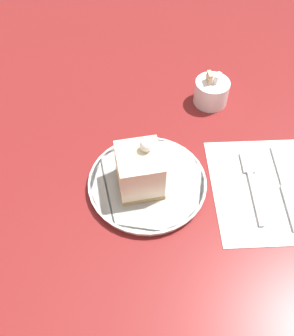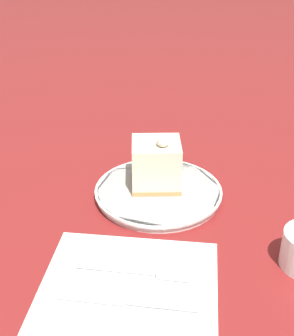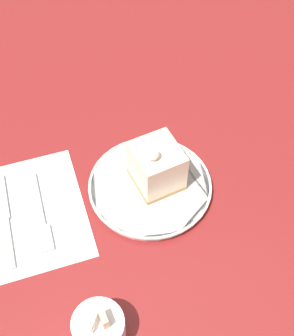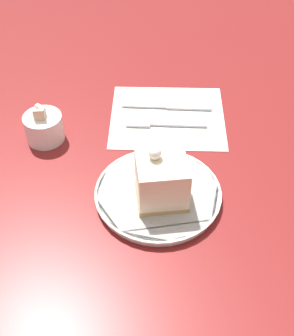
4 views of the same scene
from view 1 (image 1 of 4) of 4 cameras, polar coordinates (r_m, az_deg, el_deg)
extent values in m
plane|color=maroon|center=(0.68, 2.69, -1.20)|extent=(4.00, 4.00, 0.00)
cylinder|color=silver|center=(0.66, 0.06, -2.34)|extent=(0.20, 0.20, 0.01)
cylinder|color=silver|center=(0.66, 0.06, -2.08)|extent=(0.21, 0.21, 0.00)
cube|color=#AD8451|center=(0.65, -1.10, -2.21)|extent=(0.10, 0.10, 0.01)
cube|color=beige|center=(0.62, -1.16, -0.14)|extent=(0.09, 0.10, 0.07)
sphere|color=white|center=(0.59, -0.16, 3.44)|extent=(0.02, 0.02, 0.02)
cube|color=white|center=(0.70, 17.98, -2.82)|extent=(0.24, 0.26, 0.00)
cube|color=#B2B2B7|center=(0.67, 16.24, -4.42)|extent=(0.03, 0.11, 0.00)
cube|color=#B2B2B7|center=(0.72, 15.05, 0.82)|extent=(0.03, 0.05, 0.00)
cube|color=#B2B2B7|center=(0.68, 21.05, -5.66)|extent=(0.03, 0.09, 0.00)
cube|color=#B2B2B7|center=(0.73, 19.35, 0.38)|extent=(0.02, 0.09, 0.00)
cylinder|color=white|center=(0.81, 9.77, 11.33)|extent=(0.07, 0.07, 0.05)
cube|color=#D8B28C|center=(0.78, 9.48, 13.38)|extent=(0.01, 0.02, 0.02)
cube|color=white|center=(0.79, 10.65, 13.27)|extent=(0.02, 0.02, 0.02)
camera|label=2|loc=(0.81, 59.10, 21.56)|focal=50.00mm
camera|label=3|loc=(0.83, 17.44, 59.06)|focal=50.00mm
camera|label=4|loc=(0.63, -69.44, 28.89)|focal=50.00mm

